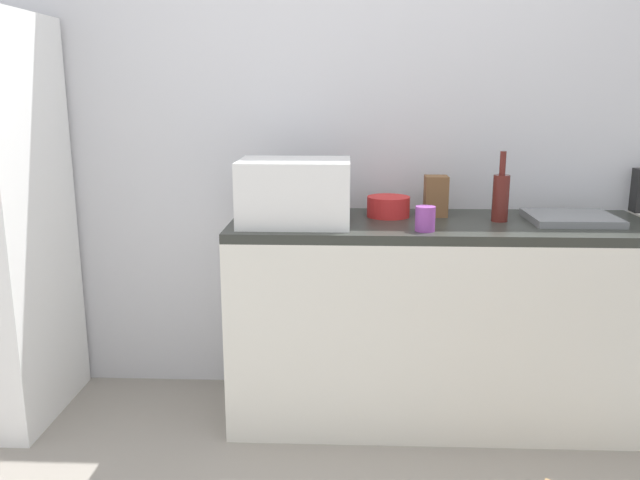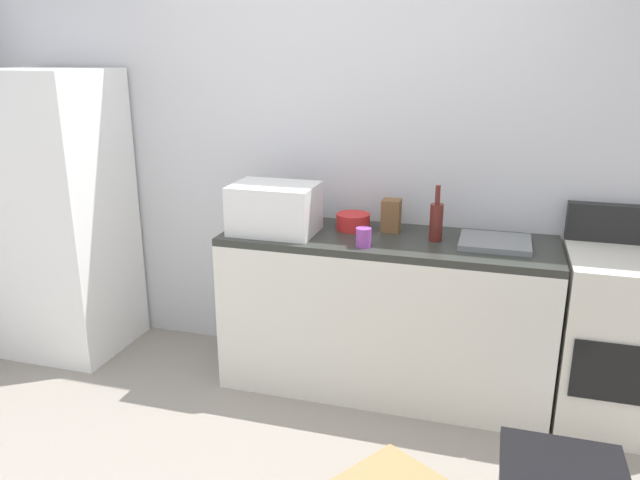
{
  "view_description": "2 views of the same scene",
  "coord_description": "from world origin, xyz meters",
  "px_view_note": "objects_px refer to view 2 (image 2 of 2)",
  "views": [
    {
      "loc": [
        -0.1,
        -1.55,
        1.45
      ],
      "look_at": [
        -0.22,
        1.19,
        0.81
      ],
      "focal_mm": 36.35,
      "sensor_mm": 36.0,
      "label": 1
    },
    {
      "loc": [
        0.85,
        -1.97,
        1.87
      ],
      "look_at": [
        -0.08,
        1.2,
        0.85
      ],
      "focal_mm": 34.59,
      "sensor_mm": 36.0,
      "label": 2
    }
  ],
  "objects_px": {
    "microwave": "(275,208)",
    "wine_bottle": "(436,221)",
    "coffee_mug": "(364,237)",
    "mixing_bowl": "(353,222)",
    "refrigerator": "(62,215)",
    "knife_block": "(391,216)",
    "stove_oven": "(621,338)"
  },
  "relations": [
    {
      "from": "microwave",
      "to": "wine_bottle",
      "type": "xyz_separation_m",
      "value": [
        0.87,
        0.09,
        -0.03
      ]
    },
    {
      "from": "stove_oven",
      "to": "microwave",
      "type": "xyz_separation_m",
      "value": [
        -1.84,
        -0.08,
        0.57
      ]
    },
    {
      "from": "knife_block",
      "to": "mixing_bowl",
      "type": "distance_m",
      "value": 0.22
    },
    {
      "from": "refrigerator",
      "to": "knife_block",
      "type": "relative_size",
      "value": 9.82
    },
    {
      "from": "stove_oven",
      "to": "knife_block",
      "type": "height_order",
      "value": "stove_oven"
    },
    {
      "from": "coffee_mug",
      "to": "knife_block",
      "type": "xyz_separation_m",
      "value": [
        0.08,
        0.32,
        0.04
      ]
    },
    {
      "from": "stove_oven",
      "to": "coffee_mug",
      "type": "bearing_deg",
      "value": -171.02
    },
    {
      "from": "refrigerator",
      "to": "wine_bottle",
      "type": "bearing_deg",
      "value": 1.52
    },
    {
      "from": "wine_bottle",
      "to": "microwave",
      "type": "bearing_deg",
      "value": -174.26
    },
    {
      "from": "stove_oven",
      "to": "coffee_mug",
      "type": "distance_m",
      "value": 1.41
    },
    {
      "from": "mixing_bowl",
      "to": "stove_oven",
      "type": "bearing_deg",
      "value": -3.74
    },
    {
      "from": "microwave",
      "to": "coffee_mug",
      "type": "xyz_separation_m",
      "value": [
        0.53,
        -0.12,
        -0.09
      ]
    },
    {
      "from": "refrigerator",
      "to": "coffee_mug",
      "type": "relative_size",
      "value": 17.67
    },
    {
      "from": "knife_block",
      "to": "coffee_mug",
      "type": "bearing_deg",
      "value": -104.54
    },
    {
      "from": "coffee_mug",
      "to": "refrigerator",
      "type": "bearing_deg",
      "value": 175.58
    },
    {
      "from": "stove_oven",
      "to": "refrigerator",
      "type": "bearing_deg",
      "value": -179.03
    },
    {
      "from": "wine_bottle",
      "to": "stove_oven",
      "type": "bearing_deg",
      "value": -0.37
    },
    {
      "from": "refrigerator",
      "to": "coffee_mug",
      "type": "xyz_separation_m",
      "value": [
        1.96,
        -0.15,
        0.07
      ]
    },
    {
      "from": "coffee_mug",
      "to": "mixing_bowl",
      "type": "xyz_separation_m",
      "value": [
        -0.13,
        0.3,
        -0.0
      ]
    },
    {
      "from": "wine_bottle",
      "to": "mixing_bowl",
      "type": "bearing_deg",
      "value": 169.47
    },
    {
      "from": "coffee_mug",
      "to": "knife_block",
      "type": "relative_size",
      "value": 0.56
    },
    {
      "from": "refrigerator",
      "to": "knife_block",
      "type": "bearing_deg",
      "value": 4.81
    },
    {
      "from": "microwave",
      "to": "wine_bottle",
      "type": "height_order",
      "value": "wine_bottle"
    },
    {
      "from": "refrigerator",
      "to": "coffee_mug",
      "type": "bearing_deg",
      "value": -4.42
    },
    {
      "from": "refrigerator",
      "to": "knife_block",
      "type": "distance_m",
      "value": 2.06
    },
    {
      "from": "coffee_mug",
      "to": "knife_block",
      "type": "bearing_deg",
      "value": 75.46
    },
    {
      "from": "wine_bottle",
      "to": "coffee_mug",
      "type": "distance_m",
      "value": 0.41
    },
    {
      "from": "microwave",
      "to": "wine_bottle",
      "type": "distance_m",
      "value": 0.88
    },
    {
      "from": "wine_bottle",
      "to": "mixing_bowl",
      "type": "height_order",
      "value": "wine_bottle"
    },
    {
      "from": "microwave",
      "to": "coffee_mug",
      "type": "distance_m",
      "value": 0.55
    },
    {
      "from": "stove_oven",
      "to": "microwave",
      "type": "relative_size",
      "value": 2.39
    },
    {
      "from": "refrigerator",
      "to": "wine_bottle",
      "type": "xyz_separation_m",
      "value": [
        2.31,
        0.06,
        0.13
      ]
    }
  ]
}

